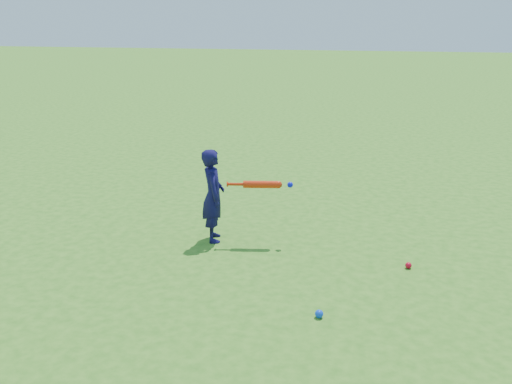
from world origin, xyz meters
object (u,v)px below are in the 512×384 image
Objects in this scene: ground_ball_red at (408,265)px; bat_swing at (264,185)px; child at (213,195)px; ground_ball_blue at (319,314)px.

bat_swing is at bearing 166.76° from ground_ball_red.
bat_swing is (0.59, 0.06, 0.15)m from child.
ground_ball_blue is at bearing -122.74° from ground_ball_red.
ground_ball_red is at bearing -117.29° from child.
bat_swing is (-0.85, 1.63, 0.67)m from ground_ball_blue.
ground_ball_blue is at bearing -73.19° from bat_swing.
child reaches higher than ground_ball_red.
ground_ball_red is 0.09× the size of bat_swing.
ground_ball_red is (2.24, -0.32, -0.52)m from child.
ground_ball_blue is at bearing -156.36° from child.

